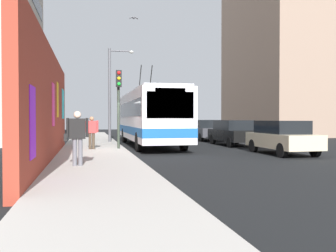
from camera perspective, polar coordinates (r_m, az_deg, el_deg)
ground_plane at (r=18.70m, az=-6.36°, el=-4.01°), size 80.00×80.00×0.00m
sidewalk_slab at (r=18.60m, az=-11.28°, el=-3.82°), size 48.00×3.20×0.15m
graffiti_wall at (r=15.16m, az=-17.69°, el=2.86°), size 15.11×0.32×4.29m
building_far_right at (r=40.63m, az=16.04°, el=11.65°), size 13.70×6.53×18.24m
city_bus at (r=22.65m, az=-2.84°, el=1.55°), size 11.58×2.63×5.09m
parked_car_champagne at (r=18.22m, az=17.05°, el=-1.56°), size 4.22×1.81×1.58m
parked_car_black at (r=23.54m, az=9.99°, el=-0.93°), size 4.58×1.88×1.58m
parked_car_dark_gray at (r=28.74m, az=5.79°, el=-0.55°), size 4.11×1.82×1.58m
pedestrian_near_wall at (r=12.36m, az=-13.74°, el=-1.11°), size 0.24×0.77×1.77m
pedestrian_midblock at (r=18.97m, az=-11.60°, el=-0.61°), size 0.22×0.66×1.63m
traffic_light at (r=19.08m, az=-7.57°, el=4.64°), size 0.49×0.28×3.99m
street_lamp at (r=25.06m, az=-8.49°, el=5.79°), size 0.44×1.69×6.18m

